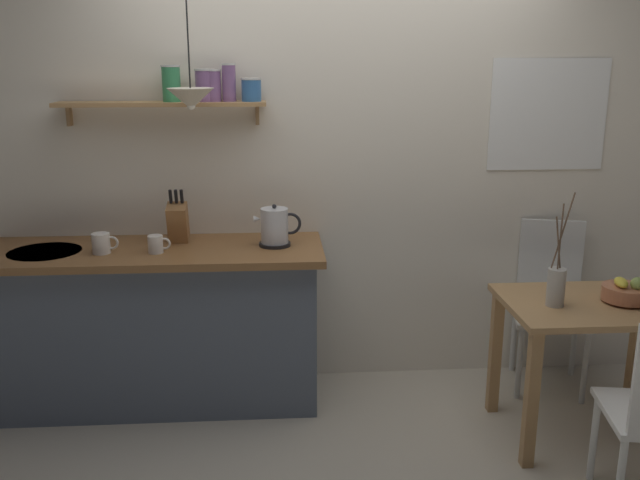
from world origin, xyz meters
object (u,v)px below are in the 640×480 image
(dining_table, at_px, (592,327))
(twig_vase, at_px, (556,285))
(coffee_mug_spare, at_px, (156,244))
(dining_chair_far, at_px, (550,297))
(fruit_bowl, at_px, (626,292))
(pendant_lamp, at_px, (191,99))
(coffee_mug_by_sink, at_px, (102,243))
(knife_block, at_px, (178,222))
(electric_kettle, at_px, (275,227))

(dining_table, xyz_separation_m, twig_vase, (-0.22, -0.04, 0.24))
(coffee_mug_spare, bearing_deg, twig_vase, -12.66)
(dining_chair_far, xyz_separation_m, fruit_bowl, (0.11, -0.64, 0.25))
(dining_chair_far, distance_m, fruit_bowl, 0.70)
(fruit_bowl, distance_m, pendant_lamp, 2.36)
(dining_table, bearing_deg, twig_vase, -170.90)
(dining_chair_far, bearing_deg, coffee_mug_spare, -174.57)
(coffee_mug_by_sink, bearing_deg, fruit_bowl, -9.47)
(twig_vase, distance_m, knife_block, 2.00)
(coffee_mug_by_sink, bearing_deg, pendant_lamp, -0.08)
(dining_chair_far, xyz_separation_m, coffee_mug_spare, (-2.23, -0.21, 0.43))
(coffee_mug_by_sink, bearing_deg, dining_table, -9.59)
(dining_table, distance_m, coffee_mug_by_sink, 2.54)
(fruit_bowl, height_order, electric_kettle, electric_kettle)
(dining_chair_far, xyz_separation_m, twig_vase, (-0.26, -0.66, 0.30))
(dining_chair_far, relative_size, fruit_bowl, 4.32)
(coffee_mug_by_sink, relative_size, pendant_lamp, 0.25)
(fruit_bowl, height_order, twig_vase, twig_vase)
(dining_table, xyz_separation_m, knife_block, (-2.11, 0.61, 0.43))
(fruit_bowl, bearing_deg, coffee_mug_spare, 169.67)
(coffee_mug_spare, height_order, pendant_lamp, pendant_lamp)
(twig_vase, bearing_deg, knife_block, 161.22)
(fruit_bowl, bearing_deg, dining_chair_far, 99.48)
(coffee_mug_by_sink, bearing_deg, twig_vase, -11.39)
(dining_chair_far, height_order, pendant_lamp, pendant_lamp)
(knife_block, bearing_deg, pendant_lamp, -56.81)
(electric_kettle, xyz_separation_m, knife_block, (-0.53, 0.10, 0.02))
(knife_block, bearing_deg, fruit_bowl, -15.49)
(dining_table, bearing_deg, electric_kettle, 162.24)
(dining_table, height_order, coffee_mug_by_sink, coffee_mug_by_sink)
(electric_kettle, height_order, coffee_mug_by_sink, electric_kettle)
(knife_block, relative_size, coffee_mug_spare, 2.54)
(dining_table, bearing_deg, knife_block, 163.98)
(dining_chair_far, distance_m, pendant_lamp, 2.35)
(coffee_mug_by_sink, bearing_deg, knife_block, 26.56)
(dining_table, bearing_deg, dining_chair_far, 86.80)
(dining_table, distance_m, electric_kettle, 1.71)
(electric_kettle, bearing_deg, coffee_mug_by_sink, -174.58)
(dining_chair_far, xyz_separation_m, knife_block, (-2.14, -0.02, 0.50))
(twig_vase, xyz_separation_m, electric_kettle, (-1.35, 0.54, 0.18))
(twig_vase, bearing_deg, dining_chair_far, 68.60)
(dining_chair_far, bearing_deg, coffee_mug_by_sink, -175.42)
(electric_kettle, xyz_separation_m, coffee_mug_by_sink, (-0.90, -0.09, -0.05))
(knife_block, bearing_deg, coffee_mug_spare, -114.76)
(fruit_bowl, xyz_separation_m, twig_vase, (-0.36, -0.02, 0.05))
(dining_table, distance_m, dining_chair_far, 0.63)
(electric_kettle, bearing_deg, knife_block, 169.31)
(knife_block, bearing_deg, twig_vase, -18.78)
(dining_chair_far, distance_m, electric_kettle, 1.69)
(dining_chair_far, relative_size, electric_kettle, 3.78)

